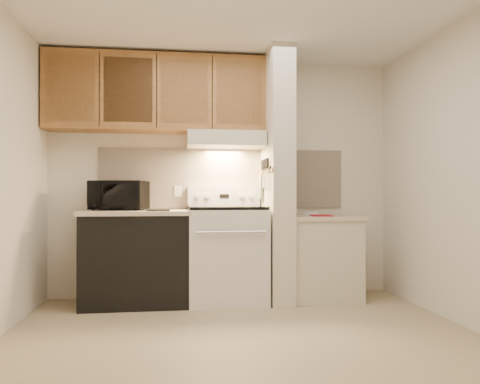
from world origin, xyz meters
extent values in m
plane|color=tan|center=(0.00, 0.00, 0.00)|extent=(3.60, 3.60, 0.00)
plane|color=white|center=(0.00, 0.00, 2.50)|extent=(3.60, 3.60, 0.00)
cube|color=silver|center=(0.00, 1.50, 1.25)|extent=(3.60, 2.50, 0.02)
cube|color=silver|center=(1.80, 0.00, 1.25)|extent=(0.02, 3.00, 2.50)
cube|color=#F6E0C3|center=(0.00, 1.49, 1.24)|extent=(2.60, 0.02, 0.63)
cube|color=silver|center=(0.00, 1.16, 0.46)|extent=(0.76, 0.65, 0.92)
cube|color=black|center=(0.00, 0.84, 0.50)|extent=(0.50, 0.01, 0.30)
cylinder|color=silver|center=(0.00, 0.80, 0.72)|extent=(0.65, 0.02, 0.02)
cube|color=black|center=(0.00, 1.16, 0.94)|extent=(0.74, 0.64, 0.03)
cube|color=silver|center=(0.00, 1.44, 1.05)|extent=(0.76, 0.08, 0.20)
cube|color=black|center=(0.00, 1.40, 1.05)|extent=(0.10, 0.01, 0.04)
cylinder|color=silver|center=(-0.28, 1.40, 1.05)|extent=(0.05, 0.02, 0.05)
cylinder|color=silver|center=(-0.18, 1.40, 1.05)|extent=(0.05, 0.02, 0.05)
cylinder|color=silver|center=(0.18, 1.40, 1.05)|extent=(0.05, 0.02, 0.05)
cylinder|color=silver|center=(0.28, 1.40, 1.05)|extent=(0.05, 0.02, 0.05)
cube|color=black|center=(-0.88, 1.17, 0.43)|extent=(1.00, 0.63, 0.87)
cube|color=beige|center=(-0.88, 1.17, 0.89)|extent=(1.04, 0.67, 0.04)
cube|color=black|center=(-0.67, 0.97, 0.92)|extent=(0.22, 0.07, 0.01)
cylinder|color=#2F6863|center=(-0.83, 1.39, 0.96)|extent=(0.10, 0.10, 0.11)
cube|color=beige|center=(-0.48, 1.48, 1.10)|extent=(0.08, 0.01, 0.12)
imported|color=black|center=(-1.06, 1.31, 1.06)|extent=(0.59, 0.46, 0.29)
cube|color=beige|center=(0.51, 1.15, 1.25)|extent=(0.22, 0.70, 2.50)
cube|color=olive|center=(0.39, 1.15, 1.30)|extent=(0.01, 0.70, 0.04)
cube|color=black|center=(0.39, 1.10, 1.32)|extent=(0.02, 0.42, 0.04)
cube|color=silver|center=(0.38, 0.94, 1.22)|extent=(0.01, 0.03, 0.16)
cylinder|color=black|center=(0.38, 0.95, 1.37)|extent=(0.02, 0.02, 0.10)
cube|color=silver|center=(0.38, 1.01, 1.21)|extent=(0.01, 0.04, 0.18)
cylinder|color=black|center=(0.38, 1.02, 1.37)|extent=(0.02, 0.02, 0.10)
cube|color=silver|center=(0.38, 1.10, 1.20)|extent=(0.01, 0.04, 0.20)
cylinder|color=black|center=(0.38, 1.10, 1.37)|extent=(0.02, 0.02, 0.10)
cube|color=silver|center=(0.38, 1.18, 1.22)|extent=(0.01, 0.04, 0.16)
cylinder|color=black|center=(0.38, 1.17, 1.37)|extent=(0.02, 0.02, 0.10)
cube|color=silver|center=(0.38, 1.25, 1.21)|extent=(0.01, 0.04, 0.18)
cylinder|color=black|center=(0.38, 1.26, 1.37)|extent=(0.02, 0.02, 0.10)
cube|color=slate|center=(0.38, 1.32, 1.15)|extent=(0.03, 0.11, 0.26)
cube|color=beige|center=(0.97, 1.15, 0.40)|extent=(0.70, 0.60, 0.81)
cube|color=beige|center=(0.97, 1.15, 0.83)|extent=(0.74, 0.64, 0.04)
cube|color=maroon|center=(0.95, 1.06, 0.85)|extent=(0.23, 0.29, 0.01)
cube|color=white|center=(0.92, 1.33, 0.87)|extent=(0.16, 0.13, 0.04)
cube|color=beige|center=(0.00, 1.28, 1.62)|extent=(0.78, 0.44, 0.15)
cube|color=beige|center=(0.00, 1.07, 1.58)|extent=(0.78, 0.04, 0.06)
cube|color=olive|center=(-0.69, 1.32, 2.08)|extent=(2.18, 0.33, 0.77)
cube|color=olive|center=(-1.51, 1.17, 2.08)|extent=(0.46, 0.01, 0.63)
cube|color=black|center=(-1.23, 1.16, 2.08)|extent=(0.01, 0.01, 0.73)
cube|color=olive|center=(-0.96, 1.17, 2.08)|extent=(0.46, 0.01, 0.63)
cube|color=black|center=(-0.69, 1.16, 2.08)|extent=(0.01, 0.01, 0.73)
cube|color=olive|center=(-0.42, 1.17, 2.08)|extent=(0.46, 0.01, 0.63)
cube|color=black|center=(-0.14, 1.16, 2.08)|extent=(0.01, 0.01, 0.73)
cube|color=olive|center=(0.13, 1.17, 2.08)|extent=(0.46, 0.01, 0.63)
camera|label=1|loc=(-0.49, -3.47, 1.07)|focal=35.00mm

